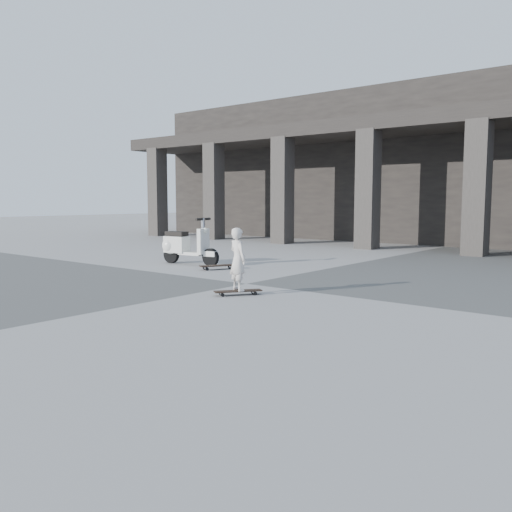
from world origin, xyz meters
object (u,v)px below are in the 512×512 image
Objects in this scene: skateboard_spare at (219,266)px; child at (238,259)px; longboard at (238,291)px; scooter at (181,246)px.

child is (2.65, -2.35, 0.55)m from skateboard_spare.
child is at bearing 35.18° from longboard.
longboard is 0.88× the size of skateboard_spare.
longboard is 4.94m from scooter.
longboard is 0.57m from child.
longboard is 0.73× the size of child.
longboard is 3.54m from skateboard_spare.
child reaches higher than longboard.
longboard is at bearing -39.18° from scooter.
child reaches higher than skateboard_spare.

